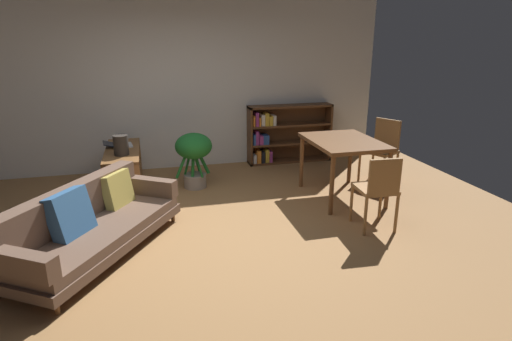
{
  "coord_description": "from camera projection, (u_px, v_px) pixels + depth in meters",
  "views": [
    {
      "loc": [
        -0.49,
        -4.26,
        2.11
      ],
      "look_at": [
        0.66,
        0.19,
        0.64
      ],
      "focal_mm": 29.7,
      "sensor_mm": 36.0,
      "label": 1
    }
  ],
  "objects": [
    {
      "name": "ground_plane",
      "position": [
        203.0,
        235.0,
        4.69
      ],
      "size": [
        8.16,
        8.16,
        0.0
      ],
      "primitive_type": "plane",
      "color": "#9E7042"
    },
    {
      "name": "back_wall_panel",
      "position": [
        177.0,
        85.0,
        6.77
      ],
      "size": [
        6.8,
        0.1,
        2.7
      ],
      "primitive_type": "cube",
      "color": "silver",
      "rests_on": "ground_plane"
    },
    {
      "name": "fabric_couch",
      "position": [
        90.0,
        223.0,
        4.23
      ],
      "size": [
        1.73,
        2.1,
        0.73
      ],
      "color": "brown",
      "rests_on": "ground_plane"
    },
    {
      "name": "media_console",
      "position": [
        124.0,
        171.0,
        5.91
      ],
      "size": [
        0.45,
        1.35,
        0.61
      ],
      "color": "brown",
      "rests_on": "ground_plane"
    },
    {
      "name": "open_laptop",
      "position": [
        119.0,
        145.0,
        5.99
      ],
      "size": [
        0.42,
        0.33,
        0.07
      ],
      "color": "silver",
      "rests_on": "media_console"
    },
    {
      "name": "desk_speaker",
      "position": [
        121.0,
        145.0,
        5.52
      ],
      "size": [
        0.19,
        0.19,
        0.26
      ],
      "color": "#2D2823",
      "rests_on": "media_console"
    },
    {
      "name": "potted_floor_plant",
      "position": [
        194.0,
        152.0,
        6.01
      ],
      "size": [
        0.55,
        0.53,
        0.8
      ],
      "color": "#9E9389",
      "rests_on": "ground_plane"
    },
    {
      "name": "dining_table",
      "position": [
        343.0,
        146.0,
        5.59
      ],
      "size": [
        0.86,
        1.15,
        0.8
      ],
      "color": "brown",
      "rests_on": "ground_plane"
    },
    {
      "name": "dining_chair_near",
      "position": [
        382.0,
        147.0,
        6.26
      ],
      "size": [
        0.55,
        0.58,
        0.94
      ],
      "color": "olive",
      "rests_on": "ground_plane"
    },
    {
      "name": "dining_chair_far",
      "position": [
        378.0,
        188.0,
        4.68
      ],
      "size": [
        0.43,
        0.44,
        0.87
      ],
      "color": "olive",
      "rests_on": "ground_plane"
    },
    {
      "name": "bookshelf",
      "position": [
        283.0,
        134.0,
        7.29
      ],
      "size": [
        1.46,
        0.29,
        0.99
      ],
      "color": "#56351E",
      "rests_on": "ground_plane"
    }
  ]
}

